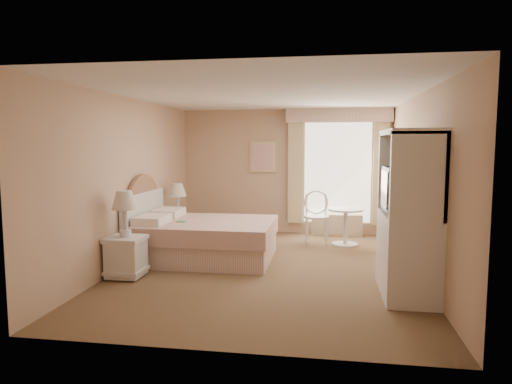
% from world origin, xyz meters
% --- Properties ---
extents(room, '(4.21, 5.51, 2.51)m').
position_xyz_m(room, '(0.00, 0.00, 1.25)').
color(room, brown).
rests_on(room, ground).
extents(window, '(2.05, 0.22, 2.51)m').
position_xyz_m(window, '(1.05, 2.65, 1.34)').
color(window, white).
rests_on(window, room).
extents(framed_art, '(0.52, 0.04, 0.62)m').
position_xyz_m(framed_art, '(-0.45, 2.71, 1.55)').
color(framed_art, '#D9BA85').
rests_on(framed_art, room).
extents(bed, '(2.11, 1.62, 1.43)m').
position_xyz_m(bed, '(-1.12, 0.38, 0.34)').
color(bed, tan).
rests_on(bed, room).
extents(nightstand_near, '(0.48, 0.48, 1.17)m').
position_xyz_m(nightstand_near, '(-1.84, -0.75, 0.44)').
color(nightstand_near, white).
rests_on(nightstand_near, room).
extents(nightstand_far, '(0.45, 0.45, 1.08)m').
position_xyz_m(nightstand_far, '(-1.84, 1.45, 0.41)').
color(nightstand_far, white).
rests_on(nightstand_far, room).
extents(round_table, '(0.62, 0.62, 0.66)m').
position_xyz_m(round_table, '(1.18, 1.74, 0.44)').
color(round_table, silver).
rests_on(round_table, room).
extents(cafe_chair, '(0.50, 0.50, 0.96)m').
position_xyz_m(cafe_chair, '(0.66, 1.91, 0.55)').
color(cafe_chair, silver).
rests_on(cafe_chair, room).
extents(armoire, '(0.59, 1.19, 1.98)m').
position_xyz_m(armoire, '(1.81, -0.89, 0.82)').
color(armoire, white).
rests_on(armoire, room).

